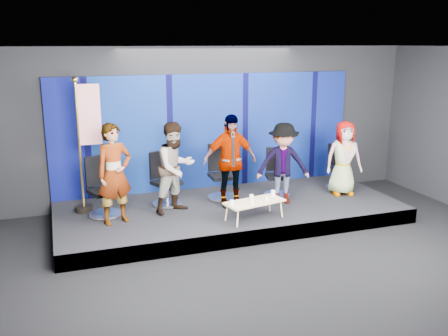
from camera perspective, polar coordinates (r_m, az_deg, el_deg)
The scene contains 21 objects.
ground at distance 8.35m, azimuth 6.61°, elevation -11.29°, with size 10.00×10.00×0.00m, color black.
room_walls at distance 7.64m, azimuth 7.13°, elevation 5.41°, with size 10.02×8.02×3.51m.
riser at distance 10.43m, azimuth 0.66°, elevation -5.01°, with size 7.00×3.00×0.30m, color black.
backdrop at distance 11.40m, azimuth -1.81°, elevation 4.17°, with size 7.00×0.08×2.60m, color #070751.
chair_a at distance 9.94m, azimuth -13.66°, elevation -3.19°, with size 0.83×0.83×1.16m.
panelist_a at distance 9.35m, azimuth -12.41°, elevation -0.66°, with size 0.68×0.45×1.88m, color black.
chair_b at distance 10.37m, azimuth -6.73°, elevation -2.24°, with size 0.82×0.82×1.11m.
panelist_b at distance 9.79m, azimuth -5.56°, elevation 0.04°, with size 0.87×0.68×1.80m, color black.
chair_c at distance 10.72m, azimuth -0.26°, elevation -1.49°, with size 0.67×0.67×1.17m.
panelist_c at distance 10.11m, azimuth 0.67°, elevation 0.85°, with size 1.11×0.46×1.90m, color black.
chair_d at distance 10.97m, azimuth 6.04°, elevation -1.42°, with size 0.72×0.72×1.05m.
panelist_d at distance 10.37m, azimuth 6.77°, elevation 0.52°, with size 1.09×0.63×1.69m, color black.
chair_e at distance 11.81m, azimuth 12.91°, elevation -0.63°, with size 0.67×0.67×1.01m.
panelist_e at distance 11.22m, azimuth 13.52°, elevation 1.11°, with size 0.80×0.52×1.64m, color black.
coffee_table at distance 9.51m, azimuth 3.49°, elevation -3.95°, with size 1.23×0.73×0.35m.
mug_a at distance 9.24m, azimuth 0.89°, elevation -3.98°, with size 0.08×0.08×0.09m, color white.
mug_b at distance 9.33m, azimuth 3.19°, elevation -3.84°, with size 0.07×0.07×0.08m, color white.
mug_c at distance 9.57m, azimuth 3.18°, elevation -3.33°, with size 0.08×0.08×0.10m, color white.
mug_d at distance 9.55m, azimuth 4.91°, elevation -3.44°, with size 0.07×0.07×0.09m, color white.
mug_e at distance 9.85m, azimuth 5.63°, elevation -2.85°, with size 0.09×0.09×0.10m, color white.
flag_stand at distance 10.02m, azimuth -15.45°, elevation 2.91°, with size 0.61×0.35×2.66m.
Camera 1 is at (-3.36, -6.76, 3.58)m, focal length 40.00 mm.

